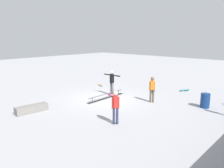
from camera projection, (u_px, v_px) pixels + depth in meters
ground_plane at (105, 99)px, 14.21m from camera, size 60.00×60.00×0.00m
grind_rail at (106, 96)px, 14.37m from camera, size 3.26×0.34×0.31m
skate_ledge at (32, 109)px, 11.66m from camera, size 1.69×0.63×0.39m
skater_main at (112, 81)px, 14.92m from camera, size 0.23×1.35×1.67m
skateboard_main at (111, 94)px, 15.05m from camera, size 0.50×0.81×0.09m
bystander_red_shirt at (116, 106)px, 9.97m from camera, size 0.31×0.27×1.53m
bystander_orange_shirt at (152, 88)px, 13.33m from camera, size 0.26×0.33×1.55m
loose_skateboard_natural at (101, 85)px, 18.03m from camera, size 0.60×0.78×0.09m
loose_skateboard_black at (153, 91)px, 15.98m from camera, size 0.82×0.49×0.09m
loose_skateboard_teal at (185, 90)px, 16.25m from camera, size 0.80×0.57×0.09m
trash_bin at (205, 101)px, 12.40m from camera, size 0.50×0.50×0.81m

